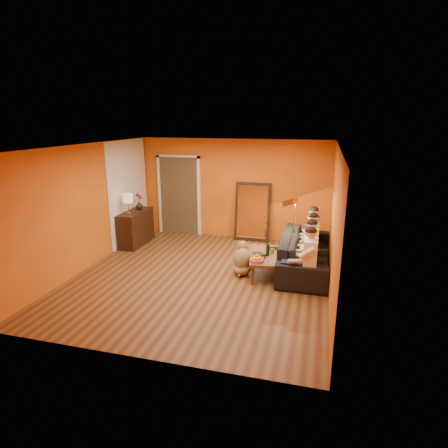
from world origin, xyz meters
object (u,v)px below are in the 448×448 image
(mirror_frame, at_px, (253,212))
(floor_lamp, at_px, (294,232))
(laptop, at_px, (276,249))
(coffee_table, at_px, (265,264))
(tumbler, at_px, (272,251))
(vase, at_px, (139,205))
(dog, at_px, (243,258))
(table_lamp, at_px, (128,204))
(person_mid_left, at_px, (311,249))
(wine_bottle, at_px, (268,248))
(person_far_right, at_px, (313,233))
(sideboard, at_px, (136,228))
(person_mid_right, at_px, (312,241))
(person_far_left, at_px, (310,259))
(sofa, at_px, (305,252))

(mirror_frame, height_order, floor_lamp, mirror_frame)
(mirror_frame, distance_m, laptop, 2.01)
(coffee_table, height_order, tumbler, tumbler)
(floor_lamp, relative_size, vase, 7.25)
(dog, relative_size, tumbler, 7.46)
(table_lamp, relative_size, person_mid_left, 0.42)
(wine_bottle, bearing_deg, person_mid_left, 5.38)
(person_far_right, bearing_deg, mirror_frame, 147.43)
(table_lamp, distance_m, dog, 3.22)
(sideboard, bearing_deg, person_mid_right, -6.26)
(dog, distance_m, vase, 3.38)
(person_far_left, height_order, tumbler, person_far_left)
(mirror_frame, xyz_separation_m, wine_bottle, (0.73, -2.19, -0.18))
(floor_lamp, height_order, vase, floor_lamp)
(wine_bottle, xyz_separation_m, laptop, (0.13, 0.40, -0.14))
(dog, xyz_separation_m, person_far_right, (1.36, 1.23, 0.27))
(dog, bearing_deg, person_mid_right, 14.17)
(table_lamp, bearing_deg, floor_lamp, -0.53)
(sideboard, relative_size, vase, 5.94)
(floor_lamp, distance_m, vase, 4.02)
(table_lamp, height_order, wine_bottle, table_lamp)
(mirror_frame, bearing_deg, sofa, -48.85)
(tumbler, relative_size, laptop, 0.27)
(person_mid_left, bearing_deg, person_far_left, -90.00)
(table_lamp, distance_m, vase, 0.57)
(mirror_frame, relative_size, person_far_right, 1.25)
(sofa, relative_size, tumbler, 27.30)
(mirror_frame, distance_m, sofa, 2.24)
(dog, relative_size, person_mid_left, 0.56)
(laptop, bearing_deg, person_far_left, -70.44)
(person_mid_right, height_order, wine_bottle, person_mid_right)
(wine_bottle, distance_m, laptop, 0.44)
(mirror_frame, height_order, person_far_left, mirror_frame)
(wine_bottle, height_order, vase, vase)
(dog, bearing_deg, person_mid_left, -6.96)
(floor_lamp, bearing_deg, person_mid_right, 5.02)
(vase, bearing_deg, sideboard, -90.00)
(floor_lamp, relative_size, dog, 2.09)
(floor_lamp, relative_size, laptop, 4.18)
(dog, height_order, wine_bottle, wine_bottle)
(dog, height_order, laptop, dog)
(mirror_frame, distance_m, table_lamp, 3.13)
(sideboard, distance_m, person_far_right, 4.37)
(floor_lamp, bearing_deg, person_far_right, 70.41)
(person_far_right, relative_size, vase, 6.14)
(person_mid_right, distance_m, person_far_right, 0.55)
(table_lamp, height_order, coffee_table, table_lamp)
(table_lamp, bearing_deg, sideboard, 90.00)
(floor_lamp, bearing_deg, dog, -114.63)
(dog, bearing_deg, sideboard, 146.45)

